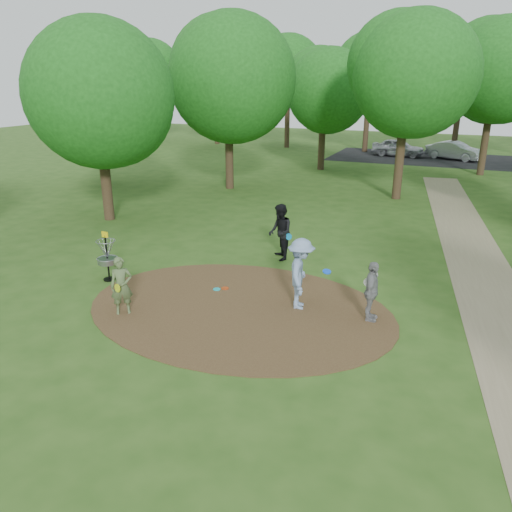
% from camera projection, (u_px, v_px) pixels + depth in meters
% --- Properties ---
extents(ground, '(100.00, 100.00, 0.00)m').
position_uv_depth(ground, '(239.00, 308.00, 13.38)').
color(ground, '#2D5119').
rests_on(ground, ground).
extents(dirt_clearing, '(8.40, 8.40, 0.02)m').
position_uv_depth(dirt_clearing, '(239.00, 308.00, 13.38)').
color(dirt_clearing, '#47301C').
rests_on(dirt_clearing, ground).
extents(footpath, '(7.55, 39.89, 0.01)m').
position_uv_depth(footpath, '(502.00, 320.00, 12.73)').
color(footpath, '#8C7A5B').
rests_on(footpath, ground).
extents(parking_lot, '(14.00, 8.00, 0.01)m').
position_uv_depth(parking_lot, '(424.00, 158.00, 38.69)').
color(parking_lot, black).
rests_on(parking_lot, ground).
extents(player_observer_with_disc, '(0.67, 0.64, 1.55)m').
position_uv_depth(player_observer_with_disc, '(122.00, 286.00, 12.84)').
color(player_observer_with_disc, '#556B3E').
rests_on(player_observer_with_disc, ground).
extents(player_throwing_with_disc, '(1.35, 1.38, 1.93)m').
position_uv_depth(player_throwing_with_disc, '(301.00, 274.00, 13.13)').
color(player_throwing_with_disc, '#819BC1').
rests_on(player_throwing_with_disc, ground).
extents(player_walking_with_disc, '(1.10, 1.17, 1.91)m').
position_uv_depth(player_walking_with_disc, '(280.00, 232.00, 16.73)').
color(player_walking_with_disc, black).
rests_on(player_walking_with_disc, ground).
extents(player_waiting_with_disc, '(0.43, 0.94, 1.58)m').
position_uv_depth(player_waiting_with_disc, '(371.00, 292.00, 12.47)').
color(player_waiting_with_disc, gray).
rests_on(player_waiting_with_disc, ground).
extents(disc_ground_cyan, '(0.22, 0.22, 0.02)m').
position_uv_depth(disc_ground_cyan, '(217.00, 289.00, 14.52)').
color(disc_ground_cyan, '#18B6C3').
rests_on(disc_ground_cyan, dirt_clearing).
extents(disc_ground_red, '(0.22, 0.22, 0.02)m').
position_uv_depth(disc_ground_red, '(225.00, 288.00, 14.59)').
color(disc_ground_red, '#B73812').
rests_on(disc_ground_red, dirt_clearing).
extents(car_left, '(4.13, 1.88, 1.37)m').
position_uv_depth(car_left, '(398.00, 148.00, 39.40)').
color(car_left, '#A7A7AE').
rests_on(car_left, ground).
extents(car_right, '(4.38, 2.89, 1.36)m').
position_uv_depth(car_right, '(455.00, 151.00, 37.74)').
color(car_right, '#ADB0B5').
rests_on(car_right, ground).
extents(disc_golf_basket, '(0.63, 0.63, 1.54)m').
position_uv_depth(disc_golf_basket, '(107.00, 253.00, 14.99)').
color(disc_golf_basket, black).
rests_on(disc_golf_basket, ground).
extents(tree_ring, '(37.11, 45.47, 9.16)m').
position_uv_depth(tree_ring, '(364.00, 94.00, 20.45)').
color(tree_ring, '#332316').
rests_on(tree_ring, ground).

